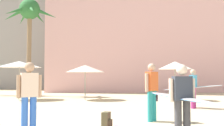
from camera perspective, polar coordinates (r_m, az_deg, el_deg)
The scene contains 10 objects.
hotel_pink at distance 32.64m, azimuth 7.01°, elevation 11.12°, with size 20.17×11.21×18.56m, color beige.
palm_tree_left at distance 22.64m, azimuth -16.19°, elevation 9.02°, with size 4.02×3.93×7.29m.
cafe_umbrella_1 at distance 17.62m, azimuth -5.38°, elevation -1.15°, with size 2.41×2.41×2.13m.
cafe_umbrella_2 at distance 18.64m, azimuth -18.01°, elevation -0.24°, with size 2.71×2.71×2.38m.
cafe_umbrella_4 at distance 17.65m, azimuth 12.48°, elevation -0.47°, with size 2.02×2.02×2.34m.
backpack at distance 7.88m, azimuth -1.11°, elevation -11.33°, with size 0.31×0.34×0.42m.
person_mid_center at distance 13.27m, azimuth 15.77°, elevation -4.66°, with size 2.37×2.12×1.73m.
person_far_right at distance 6.59m, azimuth 13.51°, elevation -6.80°, with size 1.13×3.02×1.64m.
person_far_left at distance 7.24m, azimuth -16.22°, elevation -6.02°, with size 0.58×0.37×1.73m.
person_near_right at distance 8.98m, azimuth 7.95°, elevation -5.23°, with size 0.49×0.50×1.80m.
Camera 1 is at (0.07, -4.67, 1.35)m, focal length 45.78 mm.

